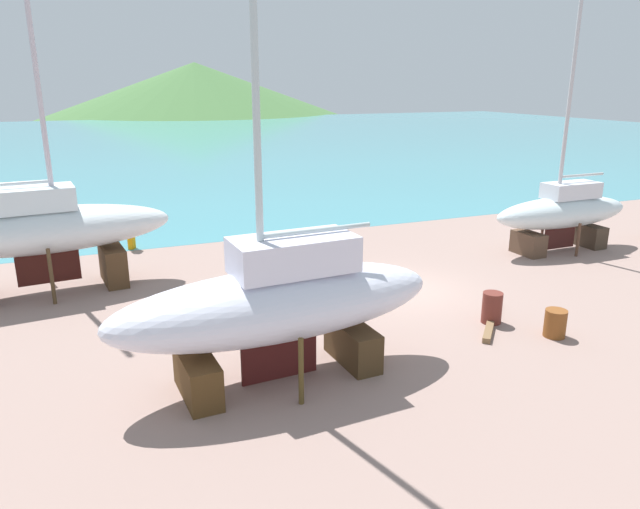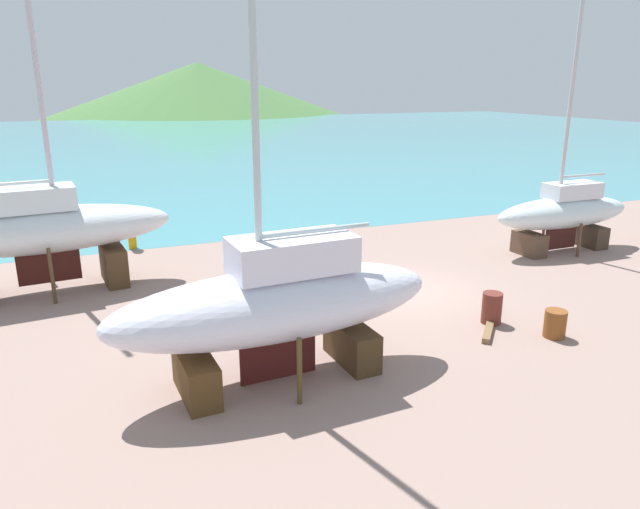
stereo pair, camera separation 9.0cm
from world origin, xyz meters
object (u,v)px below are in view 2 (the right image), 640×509
sailboat_far_slipway (43,231)px  sailboat_small_center (278,303)px  sailboat_large_starboard (564,212)px  barrel_tipped_right (555,324)px  worker (131,228)px  barrel_blue_faded (492,308)px

sailboat_far_slipway → sailboat_small_center: size_ratio=1.04×
sailboat_large_starboard → sailboat_small_center: sailboat_small_center is taller
sailboat_far_slipway → barrel_tipped_right: sailboat_far_slipway is taller
barrel_tipped_right → sailboat_far_slipway: bearing=144.8°
sailboat_large_starboard → barrel_tipped_right: 9.36m
sailboat_far_slipway → sailboat_small_center: sailboat_far_slipway is taller
worker → sailboat_far_slipway: bearing=-95.6°
sailboat_large_starboard → sailboat_small_center: bearing=22.2°
sailboat_far_slipway → sailboat_large_starboard: 19.62m
sailboat_small_center → barrel_blue_faded: bearing=-176.2°
sailboat_far_slipway → barrel_tipped_right: bearing=-41.1°
sailboat_far_slipway → worker: bearing=50.0°
sailboat_small_center → worker: (-2.26, 12.93, -1.03)m
barrel_tipped_right → sailboat_large_starboard: bearing=45.6°
sailboat_large_starboard → worker: bearing=-23.5°
sailboat_far_slipway → barrel_blue_faded: (11.97, -7.69, -1.64)m
sailboat_far_slipway → barrel_tipped_right: size_ratio=15.42×
sailboat_far_slipway → sailboat_small_center: (5.26, -8.51, -0.20)m
sailboat_far_slipway → barrel_blue_faded: sailboat_far_slipway is taller
sailboat_small_center → barrel_tipped_right: (7.71, -0.62, -1.51)m
sailboat_large_starboard → barrel_blue_faded: 9.18m
barrel_blue_faded → sailboat_far_slipway: bearing=147.3°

